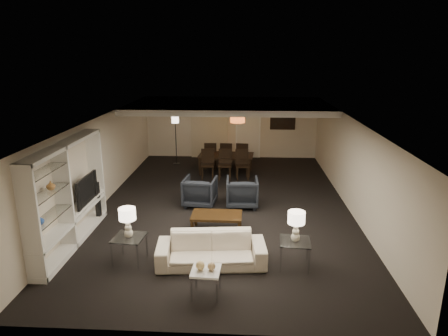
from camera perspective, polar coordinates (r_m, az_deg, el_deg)
floor at (r=11.55m, az=0.00°, el=-5.25°), size 11.00×11.00×0.00m
ceiling at (r=10.89m, az=0.00°, el=7.10°), size 7.00×11.00×0.02m
wall_back at (r=16.51m, az=1.02°, el=5.81°), size 7.00×0.02×2.50m
wall_front at (r=6.04m, az=-2.86°, el=-13.24°), size 7.00×0.02×2.50m
wall_left at (r=11.86m, az=-17.14°, el=0.95°), size 0.02×11.00×2.50m
wall_right at (r=11.52m, az=17.67°, el=0.46°), size 0.02×11.00×2.50m
ceiling_soffit at (r=14.36m, az=0.76°, el=8.90°), size 7.00×4.00×0.20m
curtains at (r=16.50m, az=-2.13°, el=5.62°), size 1.50×0.12×2.40m
door at (r=16.51m, az=3.46°, el=5.08°), size 0.90×0.05×2.10m
painting at (r=16.48m, az=8.39°, el=6.68°), size 0.95×0.04×0.65m
media_unit at (r=9.51m, az=-21.27°, el=-3.62°), size 0.38×3.40×2.35m
pendant_light at (r=14.42m, az=1.95°, el=6.99°), size 0.52×0.52×0.24m
sofa at (r=8.36m, az=-1.84°, el=-11.59°), size 2.29×1.07×0.65m
coffee_table at (r=9.84m, az=-1.04°, el=-7.80°), size 1.23×0.74×0.44m
armchair_left at (r=11.40m, az=-3.45°, el=-3.36°), size 0.98×1.00×0.83m
armchair_right at (r=11.33m, az=2.60°, el=-3.47°), size 0.91×0.93×0.83m
side_table_left at (r=8.68m, az=-13.32°, el=-11.24°), size 0.67×0.67×0.57m
side_table_right at (r=8.42m, az=10.04°, el=-11.95°), size 0.66×0.66×0.57m
table_lamp_left at (r=8.42m, az=-13.58°, el=-7.61°), size 0.36×0.36×0.63m
table_lamp_right at (r=8.15m, az=10.24°, el=-8.22°), size 0.37×0.37×0.63m
marble_table at (r=7.44m, az=-2.58°, el=-16.00°), size 0.54×0.54×0.51m
gold_gourd_a at (r=7.28m, az=-3.42°, el=-13.73°), size 0.16×0.16×0.16m
gold_gourd_b at (r=7.27m, az=-1.80°, el=-13.86°), size 0.14×0.14×0.14m
television at (r=10.08m, az=-19.61°, el=-2.91°), size 1.15×0.15×0.66m
vase_blue at (r=8.42m, az=-24.85°, el=-6.77°), size 0.17×0.17×0.18m
vase_amber at (r=8.74m, az=-23.52°, el=-2.29°), size 0.17×0.17×0.18m
floor_speaker at (r=10.84m, az=-17.59°, el=-4.57°), size 0.12×0.12×1.04m
dining_table at (r=14.39m, az=0.26°, el=0.54°), size 2.02×1.23×0.68m
chair_nl at (r=13.76m, az=-2.37°, el=0.51°), size 0.49×0.49×1.01m
chair_nm at (r=13.72m, az=0.13°, el=0.48°), size 0.48×0.48×1.01m
chair_nr at (r=13.70m, az=2.63°, el=0.44°), size 0.52×0.52×1.01m
chair_fl at (r=15.01m, az=-1.91°, el=1.85°), size 0.48×0.48×1.01m
chair_fm at (r=14.98m, az=0.38°, el=1.82°), size 0.50×0.50×1.01m
chair_fr at (r=14.96m, az=2.68°, el=1.79°), size 0.52×0.52×1.01m
floor_lamp at (r=15.59m, az=-6.89°, el=3.91°), size 0.34×0.34×1.88m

